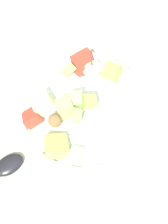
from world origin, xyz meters
name	(u,v)px	position (x,y,z in m)	size (l,w,h in m)	color
ground_plane	(74,118)	(0.00, 0.00, 0.00)	(2.40, 2.40, 0.00)	silver
placemat	(74,118)	(0.00, 0.00, 0.00)	(0.40, 0.35, 0.01)	#BCB299
salad_bowl	(83,113)	(0.02, -0.01, 0.05)	(0.24, 0.24, 0.12)	white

